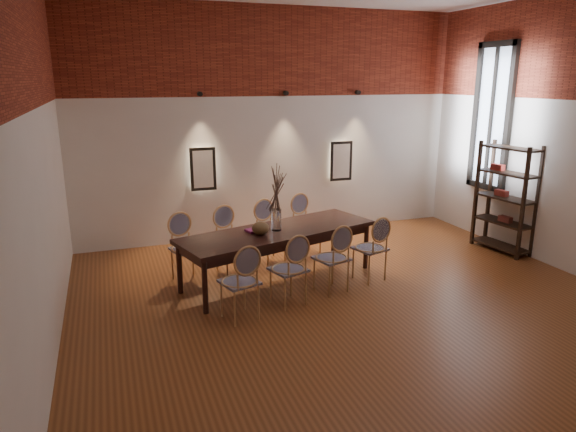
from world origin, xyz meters
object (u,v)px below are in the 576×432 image
object	(u,v)px
dining_table	(279,255)
shelving_rack	(505,198)
chair_near_a	(239,282)
chair_far_d	(307,225)
chair_near_b	(288,269)
chair_near_d	(370,248)
vase	(276,220)
book	(256,230)
chair_far_b	(231,240)
chair_near_c	(331,258)
chair_far_c	(271,232)
chair_far_a	(187,249)
bowl	(261,228)

from	to	relation	value
dining_table	shelving_rack	distance (m)	3.97
chair_near_a	chair_far_d	xyz separation A→B (m)	(1.66, 2.00, 0.00)
chair_near_b	chair_near_d	size ratio (longest dim) A/B	1.00
chair_near_d	vase	distance (m)	1.39
dining_table	vase	bearing A→B (deg)	180.00
shelving_rack	book	bearing A→B (deg)	171.74
chair_far_d	chair_far_b	bearing A→B (deg)	-0.00
chair_near_b	chair_far_b	world-z (taller)	same
vase	chair_near_d	bearing A→B (deg)	-18.09
chair_far_d	chair_near_c	bearing A→B (deg)	64.24
chair_near_c	vase	size ratio (longest dim) A/B	3.13
dining_table	shelving_rack	xyz separation A→B (m)	(3.94, -0.01, 0.53)
chair_near_c	chair_far_c	distance (m)	1.48
dining_table	chair_near_c	size ratio (longest dim) A/B	3.03
chair_far_a	vase	bearing A→B (deg)	144.51
dining_table	bowl	world-z (taller)	bowl
dining_table	chair_near_a	size ratio (longest dim) A/B	3.03
chair_near_a	vase	xyz separation A→B (m)	(0.80, 0.99, 0.43)
chair_near_d	vase	xyz separation A→B (m)	(-1.26, 0.41, 0.43)
dining_table	chair_near_b	distance (m)	0.82
dining_table	chair_near_a	distance (m)	1.30
chair_far_b	bowl	bearing A→B (deg)	92.20
chair_far_c	chair_far_d	bearing A→B (deg)	-180.00
vase	bowl	world-z (taller)	vase
shelving_rack	bowl	bearing A→B (deg)	174.21
chair_near_a	chair_far_c	world-z (taller)	same
chair_far_b	chair_near_b	bearing A→B (deg)	90.00
chair_near_d	chair_far_a	world-z (taller)	same
bowl	chair_far_c	bearing A→B (deg)	64.86
chair_far_d	vase	world-z (taller)	vase
dining_table	chair_far_d	world-z (taller)	chair_far_d
chair_near_d	chair_far_b	world-z (taller)	same
chair_near_a	chair_near_c	xyz separation A→B (m)	(1.37, 0.39, 0.00)
shelving_rack	dining_table	bearing A→B (deg)	172.36
chair_far_d	chair_near_d	bearing A→B (deg)	90.00
dining_table	chair_far_b	world-z (taller)	chair_far_b
chair_near_c	chair_near_d	size ratio (longest dim) A/B	1.00
chair_far_a	chair_far_d	xyz separation A→B (m)	(2.06, 0.58, 0.00)
chair_near_a	bowl	bearing A→B (deg)	42.81
chair_far_a	book	distance (m)	1.03
chair_near_b	book	size ratio (longest dim) A/B	3.62
chair_far_a	chair_far_b	bearing A→B (deg)	-180.00
chair_near_b	chair_near_c	distance (m)	0.71
chair_far_b	book	size ratio (longest dim) A/B	3.62
chair_near_c	book	bearing A→B (deg)	126.78
dining_table	chair_far_c	bearing A→B (deg)	64.24
chair_near_d	bowl	size ratio (longest dim) A/B	3.92
chair_near_a	chair_far_a	world-z (taller)	same
chair_near_c	bowl	bearing A→B (deg)	134.75
dining_table	chair_far_c	world-z (taller)	chair_far_c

